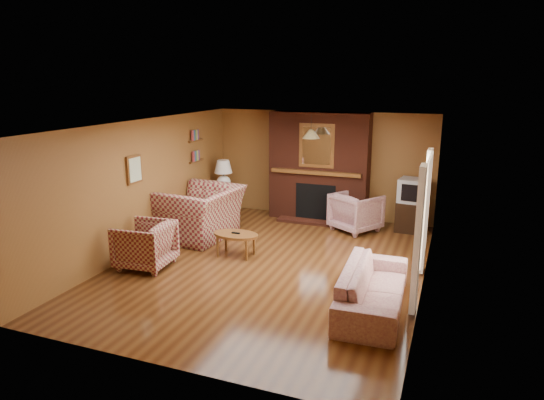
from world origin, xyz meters
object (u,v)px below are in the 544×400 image
at_px(coffee_table, 236,236).
at_px(plaid_armchair, 145,245).
at_px(plaid_loveseat, 200,213).
at_px(floral_armchair, 356,212).
at_px(floral_sofa, 373,288).
at_px(tv_stand, 411,216).
at_px(side_table, 224,203).
at_px(fireplace, 319,168).
at_px(crt_tv, 413,190).
at_px(table_lamp, 223,173).

bearing_deg(coffee_table, plaid_armchair, -139.36).
bearing_deg(plaid_loveseat, floral_armchair, 122.79).
xyz_separation_m(floral_sofa, tv_stand, (0.15, 3.80, 0.01)).
height_order(floral_sofa, floral_armchair, floral_armchair).
distance_m(coffee_table, tv_stand, 3.83).
relative_size(floral_armchair, tv_stand, 1.40).
distance_m(side_table, tv_stand, 4.16).
bearing_deg(plaid_armchair, floral_sofa, 83.10).
bearing_deg(tv_stand, floral_armchair, -158.72).
xyz_separation_m(fireplace, crt_tv, (2.05, -0.19, -0.31)).
xyz_separation_m(plaid_loveseat, side_table, (-0.25, 1.57, -0.19)).
distance_m(fireplace, floral_armchair, 1.36).
distance_m(fireplace, tv_stand, 2.23).
bearing_deg(table_lamp, plaid_loveseat, -80.94).
height_order(floral_sofa, coffee_table, floral_sofa).
distance_m(floral_sofa, side_table, 5.29).
distance_m(floral_armchair, side_table, 3.07).
xyz_separation_m(fireplace, tv_stand, (2.05, -0.18, -0.87)).
height_order(fireplace, floral_armchair, fireplace).
bearing_deg(side_table, fireplace, 14.29).
xyz_separation_m(plaid_loveseat, plaid_armchair, (-0.10, -1.73, -0.11)).
xyz_separation_m(floral_sofa, floral_armchair, (-0.93, 3.44, 0.10)).
relative_size(coffee_table, side_table, 1.35).
xyz_separation_m(fireplace, plaid_armchair, (-1.95, -3.83, -0.79)).
bearing_deg(floral_armchair, table_lamp, 32.18).
distance_m(plaid_armchair, crt_tv, 5.43).
height_order(plaid_loveseat, table_lamp, table_lamp).
relative_size(floral_sofa, crt_tv, 3.52).
bearing_deg(table_lamp, tv_stand, 4.82).
bearing_deg(side_table, table_lamp, 0.00).
relative_size(floral_armchair, table_lamp, 1.28).
distance_m(floral_armchair, coffee_table, 2.83).
relative_size(plaid_armchair, table_lamp, 1.26).
distance_m(plaid_loveseat, floral_sofa, 4.20).
bearing_deg(coffee_table, fireplace, 75.04).
bearing_deg(fireplace, tv_stand, -5.15).
relative_size(plaid_loveseat, coffee_table, 1.85).
relative_size(table_lamp, crt_tv, 1.17).
height_order(floral_armchair, crt_tv, crt_tv).
distance_m(plaid_armchair, floral_armchair, 4.39).
bearing_deg(fireplace, floral_sofa, -64.53).
xyz_separation_m(fireplace, coffee_table, (-0.75, -2.79, -0.82)).
bearing_deg(table_lamp, coffee_table, -59.08).
distance_m(plaid_armchair, table_lamp, 3.35).
bearing_deg(plaid_armchair, tv_stand, 127.84).
height_order(coffee_table, tv_stand, tv_stand).
height_order(fireplace, crt_tv, fireplace).
distance_m(floral_sofa, floral_armchair, 3.56).
bearing_deg(crt_tv, side_table, -175.26).
relative_size(coffee_table, tv_stand, 1.34).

